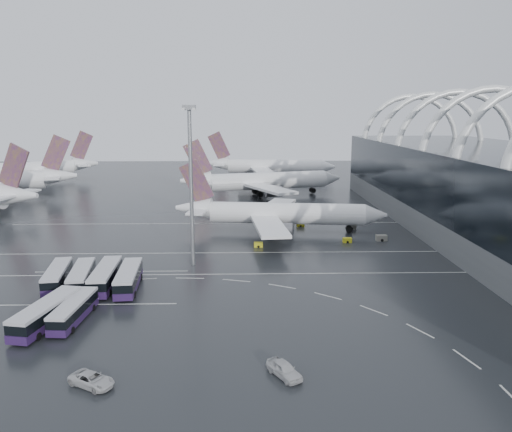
{
  "coord_description": "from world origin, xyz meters",
  "views": [
    {
      "loc": [
        0.46,
        -88.2,
        28.8
      ],
      "look_at": [
        2.95,
        15.8,
        7.0
      ],
      "focal_mm": 35.0,
      "sensor_mm": 36.0,
      "label": 1
    }
  ],
  "objects_px": {
    "jet_remote_far": "(42,168)",
    "van_curve_a": "(92,380)",
    "bus_row_near_c": "(106,276)",
    "jet_remote_mid": "(6,181)",
    "airliner_gate_b": "(260,182)",
    "bus_row_near_a": "(57,276)",
    "airliner_main": "(276,214)",
    "gse_cart_belly_b": "(352,227)",
    "gse_cart_belly_c": "(258,245)",
    "floodlight_mast": "(191,167)",
    "bus_row_far_b": "(74,310)",
    "van_curve_b": "(284,369)",
    "gse_cart_belly_a": "(347,240)",
    "airliner_gate_c": "(267,167)",
    "bus_row_near_b": "(81,277)",
    "gse_cart_belly_e": "(301,224)",
    "bus_row_far_a": "(46,313)",
    "gse_cart_belly_d": "(381,238)",
    "bus_row_near_d": "(129,278)"
  },
  "relations": [
    {
      "from": "gse_cart_belly_b",
      "to": "bus_row_far_b",
      "type": "bearing_deg",
      "value": -132.81
    },
    {
      "from": "gse_cart_belly_c",
      "to": "bus_row_far_b",
      "type": "bearing_deg",
      "value": -124.94
    },
    {
      "from": "jet_remote_far",
      "to": "bus_row_far_a",
      "type": "height_order",
      "value": "jet_remote_far"
    },
    {
      "from": "gse_cart_belly_d",
      "to": "gse_cart_belly_a",
      "type": "bearing_deg",
      "value": -170.85
    },
    {
      "from": "bus_row_far_a",
      "to": "gse_cart_belly_e",
      "type": "distance_m",
      "value": 72.59
    },
    {
      "from": "jet_remote_mid",
      "to": "airliner_gate_b",
      "type": "bearing_deg",
      "value": 164.76
    },
    {
      "from": "bus_row_far_b",
      "to": "van_curve_b",
      "type": "bearing_deg",
      "value": -114.88
    },
    {
      "from": "jet_remote_far",
      "to": "van_curve_b",
      "type": "height_order",
      "value": "jet_remote_far"
    },
    {
      "from": "gse_cart_belly_c",
      "to": "bus_row_near_a",
      "type": "bearing_deg",
      "value": -145.44
    },
    {
      "from": "airliner_main",
      "to": "airliner_gate_b",
      "type": "height_order",
      "value": "airliner_gate_b"
    },
    {
      "from": "bus_row_near_b",
      "to": "gse_cart_belly_d",
      "type": "height_order",
      "value": "bus_row_near_b"
    },
    {
      "from": "gse_cart_belly_d",
      "to": "gse_cart_belly_e",
      "type": "relative_size",
      "value": 1.24
    },
    {
      "from": "gse_cart_belly_b",
      "to": "gse_cart_belly_c",
      "type": "relative_size",
      "value": 1.15
    },
    {
      "from": "bus_row_near_a",
      "to": "jet_remote_far",
      "type": "bearing_deg",
      "value": 12.86
    },
    {
      "from": "bus_row_near_a",
      "to": "bus_row_far_b",
      "type": "bearing_deg",
      "value": -162.11
    },
    {
      "from": "jet_remote_far",
      "to": "van_curve_a",
      "type": "xyz_separation_m",
      "value": [
        68.54,
        -162.39,
        -4.67
      ]
    },
    {
      "from": "bus_row_near_b",
      "to": "bus_row_near_c",
      "type": "bearing_deg",
      "value": -101.46
    },
    {
      "from": "airliner_gate_b",
      "to": "jet_remote_mid",
      "type": "bearing_deg",
      "value": 165.45
    },
    {
      "from": "bus_row_near_c",
      "to": "gse_cart_belly_b",
      "type": "height_order",
      "value": "bus_row_near_c"
    },
    {
      "from": "floodlight_mast",
      "to": "bus_row_near_a",
      "type": "bearing_deg",
      "value": -152.36
    },
    {
      "from": "bus_row_far_b",
      "to": "van_curve_b",
      "type": "distance_m",
      "value": 32.24
    },
    {
      "from": "gse_cart_belly_a",
      "to": "airliner_main",
      "type": "bearing_deg",
      "value": 144.27
    },
    {
      "from": "airliner_gate_b",
      "to": "van_curve_b",
      "type": "bearing_deg",
      "value": -104.81
    },
    {
      "from": "bus_row_far_b",
      "to": "van_curve_b",
      "type": "xyz_separation_m",
      "value": [
        28.23,
        -15.55,
        -0.78
      ]
    },
    {
      "from": "bus_row_near_a",
      "to": "gse_cart_belly_b",
      "type": "xyz_separation_m",
      "value": [
        58.31,
        39.98,
        -1.14
      ]
    },
    {
      "from": "airliner_gate_c",
      "to": "gse_cart_belly_e",
      "type": "distance_m",
      "value": 94.79
    },
    {
      "from": "van_curve_a",
      "to": "floodlight_mast",
      "type": "relative_size",
      "value": 0.17
    },
    {
      "from": "airliner_main",
      "to": "airliner_gate_c",
      "type": "relative_size",
      "value": 0.9
    },
    {
      "from": "bus_row_near_a",
      "to": "van_curve_a",
      "type": "height_order",
      "value": "bus_row_near_a"
    },
    {
      "from": "bus_row_near_a",
      "to": "bus_row_far_a",
      "type": "bearing_deg",
      "value": -174.28
    },
    {
      "from": "airliner_gate_b",
      "to": "floodlight_mast",
      "type": "relative_size",
      "value": 1.91
    },
    {
      "from": "floodlight_mast",
      "to": "gse_cart_belly_c",
      "type": "bearing_deg",
      "value": 44.02
    },
    {
      "from": "airliner_gate_b",
      "to": "jet_remote_far",
      "type": "relative_size",
      "value": 1.28
    },
    {
      "from": "airliner_gate_c",
      "to": "gse_cart_belly_b",
      "type": "bearing_deg",
      "value": -74.3
    },
    {
      "from": "van_curve_b",
      "to": "gse_cart_belly_a",
      "type": "xyz_separation_m",
      "value": [
        18.77,
        57.5,
        -0.32
      ]
    },
    {
      "from": "airliner_gate_b",
      "to": "bus_row_near_d",
      "type": "bearing_deg",
      "value": -119.24
    },
    {
      "from": "jet_remote_far",
      "to": "bus_row_near_c",
      "type": "distance_m",
      "value": 145.14
    },
    {
      "from": "gse_cart_belly_c",
      "to": "bus_row_near_b",
      "type": "bearing_deg",
      "value": -141.32
    },
    {
      "from": "airliner_main",
      "to": "bus_row_near_c",
      "type": "height_order",
      "value": "airliner_main"
    },
    {
      "from": "bus_row_near_b",
      "to": "gse_cart_belly_e",
      "type": "xyz_separation_m",
      "value": [
        41.73,
        43.92,
        -1.22
      ]
    },
    {
      "from": "jet_remote_far",
      "to": "gse_cart_belly_c",
      "type": "bearing_deg",
      "value": 101.02
    },
    {
      "from": "gse_cart_belly_c",
      "to": "gse_cart_belly_a",
      "type": "bearing_deg",
      "value": 9.64
    },
    {
      "from": "floodlight_mast",
      "to": "gse_cart_belly_e",
      "type": "relative_size",
      "value": 15.3
    },
    {
      "from": "bus_row_near_c",
      "to": "gse_cart_belly_a",
      "type": "height_order",
      "value": "bus_row_near_c"
    },
    {
      "from": "jet_remote_far",
      "to": "van_curve_a",
      "type": "relative_size",
      "value": 8.6
    },
    {
      "from": "airliner_main",
      "to": "gse_cart_belly_b",
      "type": "height_order",
      "value": "airliner_main"
    },
    {
      "from": "bus_row_near_a",
      "to": "bus_row_near_c",
      "type": "bearing_deg",
      "value": -104.37
    },
    {
      "from": "airliner_main",
      "to": "bus_row_far_a",
      "type": "relative_size",
      "value": 3.72
    },
    {
      "from": "bus_row_far_b",
      "to": "van_curve_a",
      "type": "height_order",
      "value": "bus_row_far_b"
    },
    {
      "from": "airliner_main",
      "to": "bus_row_near_a",
      "type": "relative_size",
      "value": 3.93
    }
  ]
}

